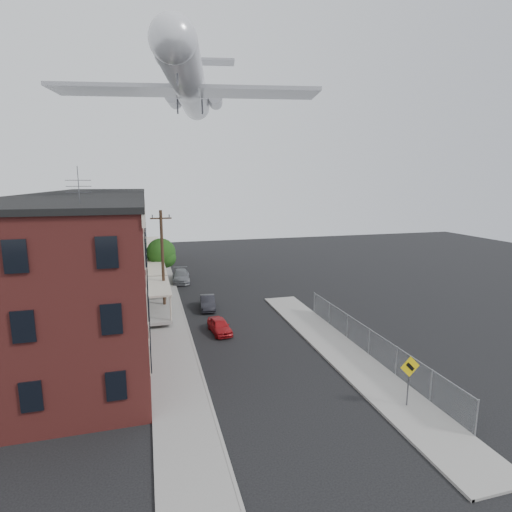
{
  "coord_description": "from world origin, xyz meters",
  "views": [
    {
      "loc": [
        -6.81,
        -16.95,
        11.38
      ],
      "look_at": [
        0.07,
        7.99,
        6.55
      ],
      "focal_mm": 28.0,
      "sensor_mm": 36.0,
      "label": 1
    }
  ],
  "objects_px": {
    "utility_pole": "(163,260)",
    "car_mid": "(208,302)",
    "warning_sign": "(409,373)",
    "airplane": "(189,85)",
    "street_tree": "(162,254)",
    "car_far": "(181,276)",
    "car_near": "(220,326)"
  },
  "relations": [
    {
      "from": "utility_pole",
      "to": "car_near",
      "type": "relative_size",
      "value": 2.72
    },
    {
      "from": "warning_sign",
      "to": "utility_pole",
      "type": "distance_m",
      "value": 22.25
    },
    {
      "from": "car_far",
      "to": "street_tree",
      "type": "bearing_deg",
      "value": -161.31
    },
    {
      "from": "utility_pole",
      "to": "street_tree",
      "type": "xyz_separation_m",
      "value": [
        0.33,
        9.92,
        -1.22
      ]
    },
    {
      "from": "warning_sign",
      "to": "street_tree",
      "type": "height_order",
      "value": "street_tree"
    },
    {
      "from": "street_tree",
      "to": "car_near",
      "type": "distance_m",
      "value": 16.88
    },
    {
      "from": "car_far",
      "to": "car_near",
      "type": "bearing_deg",
      "value": -81.17
    },
    {
      "from": "warning_sign",
      "to": "car_far",
      "type": "distance_m",
      "value": 30.81
    },
    {
      "from": "car_mid",
      "to": "airplane",
      "type": "relative_size",
      "value": 0.13
    },
    {
      "from": "car_mid",
      "to": "airplane",
      "type": "xyz_separation_m",
      "value": [
        -0.34,
        6.84,
        20.09
      ]
    },
    {
      "from": "street_tree",
      "to": "airplane",
      "type": "relative_size",
      "value": 0.18
    },
    {
      "from": "warning_sign",
      "to": "airplane",
      "type": "relative_size",
      "value": 0.1
    },
    {
      "from": "airplane",
      "to": "car_far",
      "type": "bearing_deg",
      "value": 106.13
    },
    {
      "from": "car_near",
      "to": "car_far",
      "type": "xyz_separation_m",
      "value": [
        -1.47,
        16.8,
        0.13
      ]
    },
    {
      "from": "utility_pole",
      "to": "street_tree",
      "type": "relative_size",
      "value": 1.73
    },
    {
      "from": "utility_pole",
      "to": "car_mid",
      "type": "relative_size",
      "value": 2.48
    },
    {
      "from": "street_tree",
      "to": "airplane",
      "type": "bearing_deg",
      "value": -47.08
    },
    {
      "from": "car_far",
      "to": "airplane",
      "type": "xyz_separation_m",
      "value": [
        1.13,
        -3.9,
        20.0
      ]
    },
    {
      "from": "street_tree",
      "to": "car_near",
      "type": "bearing_deg",
      "value": -77.95
    },
    {
      "from": "car_mid",
      "to": "car_far",
      "type": "xyz_separation_m",
      "value": [
        -1.47,
        10.74,
        0.09
      ]
    },
    {
      "from": "car_near",
      "to": "car_mid",
      "type": "xyz_separation_m",
      "value": [
        0.0,
        6.06,
        0.03
      ]
    },
    {
      "from": "warning_sign",
      "to": "car_mid",
      "type": "relative_size",
      "value": 0.77
    },
    {
      "from": "car_mid",
      "to": "warning_sign",
      "type": "bearing_deg",
      "value": -62.91
    },
    {
      "from": "car_mid",
      "to": "airplane",
      "type": "distance_m",
      "value": 21.22
    },
    {
      "from": "car_mid",
      "to": "street_tree",
      "type": "bearing_deg",
      "value": 114.33
    },
    {
      "from": "airplane",
      "to": "car_near",
      "type": "bearing_deg",
      "value": -88.48
    },
    {
      "from": "car_mid",
      "to": "car_far",
      "type": "bearing_deg",
      "value": 103.34
    },
    {
      "from": "street_tree",
      "to": "airplane",
      "type": "xyz_separation_m",
      "value": [
        3.13,
        -3.37,
        17.24
      ]
    },
    {
      "from": "street_tree",
      "to": "airplane",
      "type": "distance_m",
      "value": 17.84
    },
    {
      "from": "utility_pole",
      "to": "car_far",
      "type": "bearing_deg",
      "value": 77.44
    },
    {
      "from": "warning_sign",
      "to": "utility_pole",
      "type": "relative_size",
      "value": 0.31
    },
    {
      "from": "warning_sign",
      "to": "car_far",
      "type": "relative_size",
      "value": 0.59
    }
  ]
}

